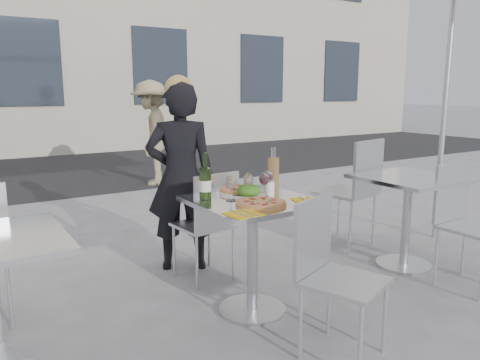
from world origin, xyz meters
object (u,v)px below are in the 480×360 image
main_table (253,232)px  pizza_far (240,190)px  side_chair_rfar (356,184)px  woman_diner (181,178)px  carafe (273,172)px  chair_far (209,218)px  wineglass_white_a (231,183)px  pedestrian_b (152,133)px  wine_bottle (205,182)px  wineglass_red_b (268,177)px  napkin_left (243,214)px  side_table_right (408,202)px  napkin_right (308,200)px  side_chair_rnear (464,215)px  wineglass_white_b (248,180)px  pizza_near (261,203)px  sugar_shaker (269,187)px  salad_plate (249,192)px  wineglass_red_a (264,179)px  chair_near (330,264)px

main_table → pizza_far: (0.04, 0.22, 0.23)m
side_chair_rfar → woman_diner: size_ratio=0.67×
woman_diner → carafe: bearing=138.7°
chair_far → wineglass_white_a: bearing=70.4°
pedestrian_b → wine_bottle: 4.40m
pizza_far → wineglass_red_b: 0.21m
woman_diner → napkin_left: 1.24m
side_table_right → napkin_right: napkin_right is taller
main_table → wine_bottle: (-0.25, 0.15, 0.32)m
side_chair_rnear → carafe: (-1.26, 0.64, 0.34)m
pedestrian_b → pizza_far: size_ratio=5.11×
wine_bottle → side_table_right: bearing=-4.9°
pizza_far → woman_diner: bearing=96.5°
side_chair_rnear → carafe: size_ratio=3.09×
woman_diner → wineglass_red_b: size_ratio=9.45×
chair_far → wine_bottle: wine_bottle is taller
chair_far → wineglass_white_b: bearing=85.7°
wine_bottle → wineglass_red_b: 0.45m
wineglass_white_b → napkin_left: wineglass_white_b is taller
chair_far → wineglass_white_a: size_ratio=5.33×
main_table → chair_far: size_ratio=0.89×
side_table_right → main_table: bearing=180.0°
pizza_near → sugar_shaker: bearing=43.8°
side_chair_rfar → chair_far: bearing=-12.0°
wineglass_white_b → pedestrian_b: bearing=76.1°
salad_plate → wineglass_red_a: (0.10, -0.02, 0.07)m
pizza_near → sugar_shaker: sugar_shaker is taller
carafe → sugar_shaker: 0.21m
side_chair_rnear → wine_bottle: (-1.81, 0.60, 0.33)m
main_table → pizza_near: size_ratio=2.47×
chair_far → woman_diner: size_ratio=0.56×
side_table_right → chair_far: (-1.50, 0.58, -0.04)m
wineglass_red_b → sugar_shaker: bearing=-116.3°
side_table_right → wine_bottle: wine_bottle is taller
salad_plate → napkin_left: size_ratio=1.10×
wineglass_red_b → napkin_right: bearing=-75.3°
wineglass_red_b → pedestrian_b: bearing=78.3°
side_chair_rnear → wine_bottle: bearing=161.0°
main_table → napkin_right: (0.27, -0.21, 0.21)m
wine_bottle → napkin_right: bearing=-34.8°
side_chair_rfar → pedestrian_b: (-0.43, 3.78, 0.20)m
woman_diner → pizza_near: woman_diner is taller
side_chair_rnear → pedestrian_b: pedestrian_b is taller
side_chair_rfar → salad_plate: bearing=7.1°
side_table_right → side_chair_rfar: side_chair_rfar is taller
main_table → salad_plate: size_ratio=3.41×
wineglass_white_b → side_chair_rnear: bearing=-18.6°
chair_far → sugar_shaker: sugar_shaker is taller
carafe → side_table_right: bearing=-9.2°
chair_near → chair_far: bearing=73.1°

